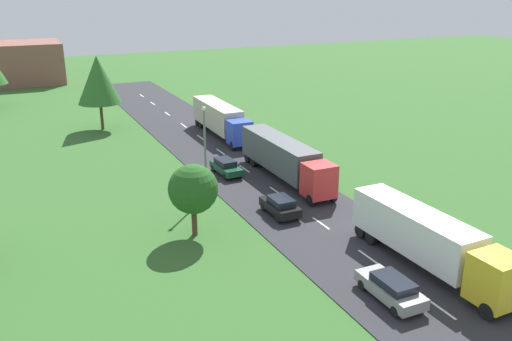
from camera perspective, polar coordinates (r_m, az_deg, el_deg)
The scene contains 12 objects.
road at distance 41.75m, azimuth 7.23°, elevation -5.85°, with size 10.00×140.00×0.06m, color #2B2B30.
lane_marking_centre at distance 39.58m, azimuth 9.49°, elevation -7.37°, with size 0.16×121.83×0.01m.
truck_lead at distance 36.47m, azimuth 17.68°, elevation -6.87°, with size 2.73×12.91×3.56m.
truck_second at distance 50.50m, azimuth 3.01°, elevation 1.37°, with size 2.55×14.26×3.70m.
truck_third at distance 65.62m, azimuth -3.79°, elevation 5.53°, with size 2.69×13.70×3.76m.
car_second at distance 32.98m, azimuth 14.07°, elevation -11.93°, with size 1.91×4.57×1.48m.
car_third at distance 43.03m, azimuth 2.59°, elevation -3.73°, with size 1.89×3.91×1.52m.
car_fourth at distance 52.26m, azimuth -3.18°, elevation 0.41°, with size 1.91×4.30×1.45m.
lamppost_second at distance 45.85m, azimuth -5.41°, elevation 2.45°, with size 0.36×0.36×7.98m.
tree_maple at distance 38.96m, azimuth -6.66°, elevation -1.97°, with size 3.62×3.62×5.44m.
tree_elm at distance 70.50m, azimuth -16.32°, elevation 9.18°, with size 5.34×5.34×9.28m.
distant_building at distance 111.16m, azimuth -23.71°, elevation 10.37°, with size 14.72×12.56×7.43m, color brown.
Camera 1 is at (-20.81, -7.19, 17.51)m, focal length 37.88 mm.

